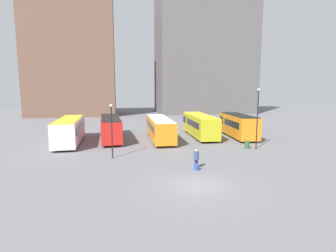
% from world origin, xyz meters
% --- Properties ---
extents(ground_plane, '(160.00, 160.00, 0.00)m').
position_xyz_m(ground_plane, '(0.00, 0.00, 0.00)').
color(ground_plane, slate).
extents(building_block_left, '(21.04, 16.81, 31.67)m').
position_xyz_m(building_block_left, '(-16.41, 56.62, 15.84)').
color(building_block_left, brown).
rests_on(building_block_left, ground_plane).
extents(building_block_right, '(26.76, 14.64, 33.21)m').
position_xyz_m(building_block_right, '(19.27, 56.62, 16.60)').
color(building_block_right, '#5B5656').
rests_on(building_block_right, ground_plane).
extents(bus_0, '(2.92, 10.62, 3.02)m').
position_xyz_m(bus_0, '(-11.11, 16.91, 1.64)').
color(bus_0, silver).
rests_on(bus_0, ground_plane).
extents(bus_1, '(3.08, 11.05, 2.98)m').
position_xyz_m(bus_1, '(-6.25, 18.53, 1.63)').
color(bus_1, red).
rests_on(bus_1, ground_plane).
extents(bus_2, '(2.83, 11.18, 2.86)m').
position_xyz_m(bus_2, '(0.16, 17.21, 1.56)').
color(bus_2, orange).
rests_on(bus_2, ground_plane).
extents(bus_3, '(3.03, 10.62, 3.08)m').
position_xyz_m(bus_3, '(6.04, 18.44, 1.67)').
color(bus_3, gold).
rests_on(bus_3, ground_plane).
extents(bus_4, '(3.35, 9.21, 3.13)m').
position_xyz_m(bus_4, '(11.11, 16.95, 1.69)').
color(bus_4, orange).
rests_on(bus_4, ground_plane).
extents(traveler, '(0.49, 0.49, 1.65)m').
position_xyz_m(traveler, '(1.14, 3.83, 0.98)').
color(traveler, black).
rests_on(traveler, ground_plane).
extents(suitcase, '(0.27, 0.45, 0.87)m').
position_xyz_m(suitcase, '(0.97, 3.35, 0.31)').
color(suitcase, '#334CB2').
rests_on(suitcase, ground_plane).
extents(lamp_post_0, '(0.28, 0.28, 6.69)m').
position_xyz_m(lamp_post_0, '(9.75, 9.54, 3.86)').
color(lamp_post_0, black).
rests_on(lamp_post_0, ground_plane).
extents(lamp_post_1, '(0.28, 0.28, 5.18)m').
position_xyz_m(lamp_post_1, '(-5.81, 8.61, 3.08)').
color(lamp_post_1, black).
rests_on(lamp_post_1, ground_plane).
extents(trash_bin, '(0.52, 0.52, 0.85)m').
position_xyz_m(trash_bin, '(8.93, 10.04, 0.42)').
color(trash_bin, '#285633').
rests_on(trash_bin, ground_plane).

